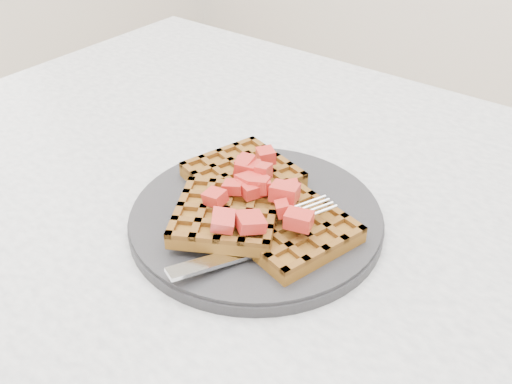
% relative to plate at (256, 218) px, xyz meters
% --- Properties ---
extents(table, '(1.20, 0.80, 0.75)m').
position_rel_plate_xyz_m(table, '(0.06, 0.03, -0.12)').
color(table, silver).
rests_on(table, ground).
extents(plate, '(0.26, 0.26, 0.02)m').
position_rel_plate_xyz_m(plate, '(0.00, 0.00, 0.00)').
color(plate, '#232325').
rests_on(plate, table).
extents(waffles, '(0.22, 0.20, 0.03)m').
position_rel_plate_xyz_m(waffles, '(0.00, -0.00, 0.02)').
color(waffles, brown).
rests_on(waffles, plate).
extents(strawberry_pile, '(0.15, 0.15, 0.02)m').
position_rel_plate_xyz_m(strawberry_pile, '(0.00, 0.00, 0.05)').
color(strawberry_pile, '#9F0F0C').
rests_on(strawberry_pile, waffles).
extents(fork, '(0.09, 0.18, 0.02)m').
position_rel_plate_xyz_m(fork, '(0.04, -0.04, 0.02)').
color(fork, silver).
rests_on(fork, plate).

